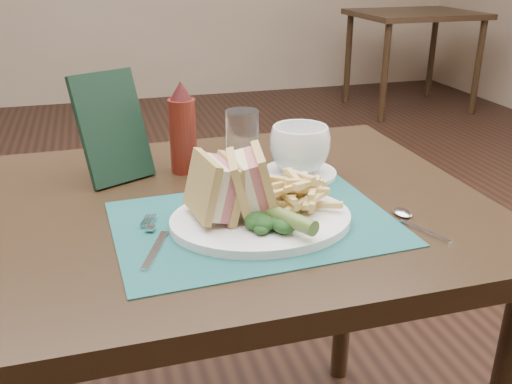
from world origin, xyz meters
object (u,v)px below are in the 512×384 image
table_main (237,363)px  check_presenter (112,128)px  table_bg_right (411,61)px  placemat (255,223)px  coffee_cup (300,149)px  ketchup_bottle (183,127)px  saucer (299,174)px  drinking_glass (242,143)px  plate (261,220)px  sandwich_half_b (239,183)px  sandwich_half_a (202,189)px

table_main → check_presenter: (-0.20, 0.16, 0.48)m
table_bg_right → placemat: size_ratio=1.97×
coffee_cup → placemat: bearing=-128.1°
coffee_cup → check_presenter: 0.37m
ketchup_bottle → check_presenter: 0.14m
saucer → drinking_glass: bearing=155.7°
check_presenter → coffee_cup: bearing=-40.1°
table_bg_right → ketchup_bottle: ketchup_bottle is taller
placemat → drinking_glass: 0.25m
coffee_cup → saucer: bearing=180.0°
plate → ketchup_bottle: bearing=108.7°
table_bg_right → placemat: placemat is taller
check_presenter → table_bg_right: bearing=24.6°
placemat → ketchup_bottle: bearing=104.3°
placemat → plate: size_ratio=1.52×
saucer → ketchup_bottle: 0.25m
table_main → check_presenter: 0.54m
coffee_cup → drinking_glass: size_ratio=0.92×
placemat → sandwich_half_b: sandwich_half_b is taller
placemat → coffee_cup: coffee_cup is taller
sandwich_half_b → placemat: bearing=-13.3°
sandwich_half_a → check_presenter: 0.30m
table_bg_right → sandwich_half_b: bearing=-124.8°
coffee_cup → drinking_glass: 0.12m
table_bg_right → coffee_cup: bearing=-124.2°
table_bg_right → check_presenter: bearing=-129.3°
saucer → coffee_cup: bearing=0.0°
saucer → sandwich_half_a: bearing=-141.8°
sandwich_half_a → ketchup_bottle: bearing=79.0°
plate → coffee_cup: 0.24m
placemat → sandwich_half_a: bearing=177.0°
table_bg_right → plate: plate is taller
placemat → drinking_glass: drinking_glass is taller
table_main → table_bg_right: bearing=54.6°
saucer → table_main: bearing=-153.5°
saucer → check_presenter: bearing=165.9°
table_bg_right → sandwich_half_b: 3.91m
plate → placemat: bearing=142.2°
sandwich_half_a → check_presenter: bearing=106.2°
ketchup_bottle → check_presenter: bearing=-178.8°
placemat → saucer: bearing=51.9°
sandwich_half_a → check_presenter: (-0.12, 0.27, 0.03)m
sandwich_half_a → ketchup_bottle: ketchup_bottle is taller
ketchup_bottle → check_presenter: check_presenter is taller
coffee_cup → drinking_glass: (-0.10, 0.05, 0.01)m
coffee_cup → ketchup_bottle: ketchup_bottle is taller
table_main → plate: plate is taller
plate → ketchup_bottle: 0.31m
sandwich_half_b → ketchup_bottle: ketchup_bottle is taller
saucer → ketchup_bottle: (-0.22, 0.09, 0.09)m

